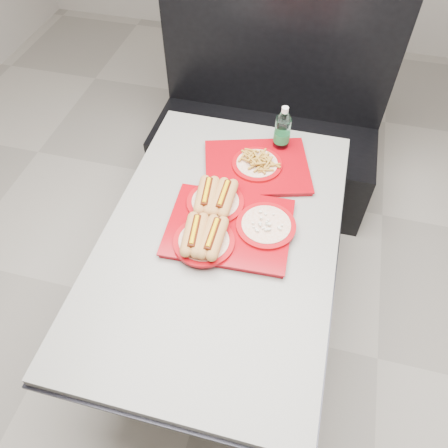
% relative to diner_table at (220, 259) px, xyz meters
% --- Properties ---
extents(ground, '(6.00, 6.00, 0.00)m').
position_rel_diner_table_xyz_m(ground, '(0.00, 0.00, -0.58)').
color(ground, '#A19B90').
rests_on(ground, ground).
extents(diner_table, '(0.92, 1.42, 0.75)m').
position_rel_diner_table_xyz_m(diner_table, '(0.00, 0.00, 0.00)').
color(diner_table, black).
rests_on(diner_table, ground).
extents(booth_bench, '(1.30, 0.57, 1.35)m').
position_rel_diner_table_xyz_m(booth_bench, '(0.00, 1.09, -0.18)').
color(booth_bench, black).
rests_on(booth_bench, ground).
extents(tray_near, '(0.50, 0.43, 0.10)m').
position_rel_diner_table_xyz_m(tray_near, '(0.01, 0.03, 0.20)').
color(tray_near, '#8F030C').
rests_on(tray_near, diner_table).
extents(tray_far, '(0.53, 0.47, 0.09)m').
position_rel_diner_table_xyz_m(tray_far, '(0.06, 0.39, 0.19)').
color(tray_far, '#8F030C').
rests_on(tray_far, diner_table).
extents(water_bottle, '(0.07, 0.07, 0.23)m').
position_rel_diner_table_xyz_m(water_bottle, '(0.14, 0.55, 0.27)').
color(water_bottle, silver).
rests_on(water_bottle, diner_table).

